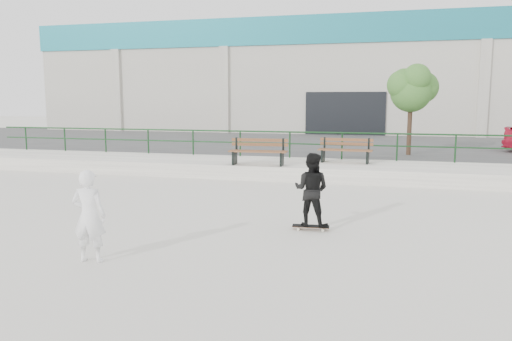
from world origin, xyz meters
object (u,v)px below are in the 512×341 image
(tree, at_px, (412,87))
(standing_skater, at_px, (311,190))
(bench_right, at_px, (345,150))
(skateboard, at_px, (311,227))
(bench_left, at_px, (258,152))
(seated_skater, at_px, (89,216))

(tree, height_order, standing_skater, tree)
(bench_right, bearing_deg, standing_skater, -87.11)
(bench_right, distance_m, standing_skater, 7.71)
(tree, relative_size, skateboard, 4.58)
(bench_left, xyz_separation_m, skateboard, (2.78, -6.30, -0.88))
(seated_skater, bearing_deg, standing_skater, -146.08)
(tree, relative_size, seated_skater, 2.28)
(bench_left, height_order, skateboard, bench_left)
(seated_skater, bearing_deg, skateboard, -146.08)
(seated_skater, bearing_deg, bench_right, -115.95)
(bench_left, bearing_deg, standing_skater, -69.23)
(seated_skater, bearing_deg, tree, -120.66)
(tree, xyz_separation_m, seated_skater, (-5.73, -13.95, -2.43))
(skateboard, xyz_separation_m, standing_skater, (0.00, 0.00, 0.80))
(skateboard, height_order, seated_skater, seated_skater)
(bench_left, bearing_deg, skateboard, -69.23)
(bench_left, bearing_deg, seated_skater, -96.46)
(bench_right, bearing_deg, bench_left, -150.18)
(bench_right, bearing_deg, seated_skater, -104.17)
(standing_skater, bearing_deg, seated_skater, 50.69)
(tree, height_order, skateboard, tree)
(bench_left, relative_size, seated_skater, 1.27)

